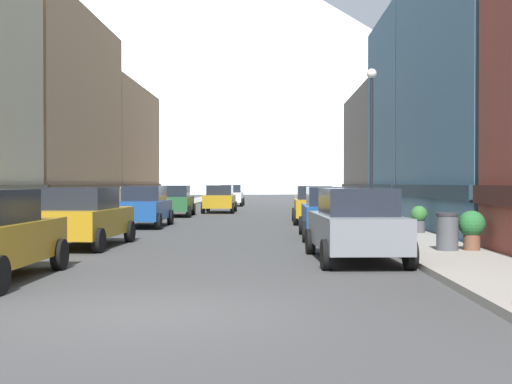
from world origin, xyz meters
TOP-DOWN VIEW (x-y plane):
  - ground_plane at (0.00, 0.00)m, footprint 400.00×400.00m
  - sidewalk_left at (-6.25, 35.00)m, footprint 2.50×100.00m
  - sidewalk_right at (6.25, 35.00)m, footprint 2.50×100.00m
  - storefront_left_2 at (-11.68, 24.34)m, footprint 8.66×13.76m
  - storefront_left_3 at (-11.53, 38.20)m, footprint 8.35×13.71m
  - storefront_right_2 at (12.35, 25.69)m, footprint 10.00×8.63m
  - storefront_right_3 at (11.40, 36.64)m, footprint 8.09×13.13m
  - car_left_1 at (-3.80, 9.92)m, footprint 2.23×4.48m
  - car_left_2 at (-3.80, 19.11)m, footprint 2.07×4.41m
  - car_left_3 at (-3.80, 28.39)m, footprint 2.19×4.46m
  - car_right_0 at (3.80, 6.44)m, footprint 2.25×4.48m
  - car_right_1 at (3.80, 13.23)m, footprint 2.10×4.42m
  - car_right_2 at (3.80, 21.96)m, footprint 2.11×4.42m
  - car_driving_0 at (-1.60, 33.46)m, footprint 2.06×4.40m
  - car_driving_1 at (-1.60, 46.17)m, footprint 2.06×4.40m
  - trash_bin_right at (6.35, 7.73)m, footprint 0.59×0.59m
  - potted_plant_0 at (7.00, 7.79)m, footprint 0.70×0.70m
  - potted_plant_1 at (7.00, 13.97)m, footprint 0.58×0.58m
  - pedestrian_0 at (-6.25, 25.67)m, footprint 0.36×0.36m
  - streetlamp_right at (5.35, 14.23)m, footprint 0.36×0.36m
  - mountain_backdrop at (-29.01, 260.00)m, footprint 316.45×316.45m

SIDE VIEW (x-z plane):
  - ground_plane at x=0.00m, z-range 0.00..0.00m
  - sidewalk_left at x=-6.25m, z-range 0.00..0.15m
  - sidewalk_right at x=6.25m, z-range 0.00..0.15m
  - trash_bin_right at x=6.35m, z-range 0.15..1.13m
  - potted_plant_1 at x=7.00m, z-range 0.21..1.16m
  - potted_plant_0 at x=7.00m, z-range 0.23..1.27m
  - pedestrian_0 at x=-6.25m, z-range 0.08..1.69m
  - car_left_1 at x=-3.80m, z-range 0.01..1.79m
  - car_left_2 at x=-3.80m, z-range 0.01..1.79m
  - car_left_3 at x=-3.80m, z-range 0.01..1.79m
  - car_right_0 at x=3.80m, z-range 0.01..1.79m
  - car_right_1 at x=3.80m, z-range 0.01..1.79m
  - car_right_2 at x=3.80m, z-range 0.01..1.79m
  - car_driving_0 at x=-1.60m, z-range 0.01..1.79m
  - car_driving_1 at x=-1.60m, z-range 0.01..1.79m
  - storefront_right_3 at x=11.40m, z-range -0.15..8.04m
  - streetlamp_right at x=5.35m, z-range 1.06..6.92m
  - storefront_left_3 at x=-11.53m, z-range -0.16..8.70m
  - storefront_right_2 at x=12.35m, z-range -0.17..10.46m
  - storefront_left_2 at x=-11.68m, z-range -0.17..10.55m
  - mountain_backdrop at x=-29.01m, z-range 0.00..106.82m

